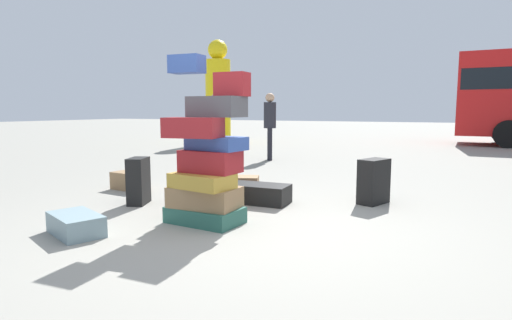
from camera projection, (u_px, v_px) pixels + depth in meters
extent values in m
plane|color=gray|center=(241.00, 229.00, 4.30)|extent=(80.00, 80.00, 0.00)
cube|color=#26594C|center=(205.00, 215.00, 4.52)|extent=(0.83, 0.54, 0.18)
cube|color=olive|center=(205.00, 197.00, 4.50)|extent=(0.74, 0.46, 0.22)
cube|color=#B28C33|center=(202.00, 181.00, 4.42)|extent=(0.71, 0.49, 0.16)
cube|color=maroon|center=(210.00, 161.00, 4.49)|extent=(0.64, 0.41, 0.24)
cube|color=#334F99|center=(216.00, 143.00, 4.51)|extent=(0.66, 0.45, 0.14)
cube|color=maroon|center=(193.00, 128.00, 4.33)|extent=(0.62, 0.43, 0.21)
cube|color=#4C4C51|center=(217.00, 107.00, 4.50)|extent=(0.60, 0.38, 0.22)
cube|color=maroon|center=(232.00, 85.00, 4.51)|extent=(0.36, 0.23, 0.26)
cube|color=#334F99|center=(187.00, 64.00, 4.59)|extent=(0.38, 0.25, 0.20)
cube|color=olive|center=(130.00, 181.00, 6.39)|extent=(0.60, 0.34, 0.27)
cube|color=black|center=(259.00, 194.00, 5.49)|extent=(0.81, 0.46, 0.25)
cube|color=olive|center=(240.00, 186.00, 5.99)|extent=(0.60, 0.47, 0.27)
cube|color=black|center=(138.00, 181.00, 5.40)|extent=(0.33, 0.41, 0.61)
cube|color=olive|center=(208.00, 198.00, 5.31)|extent=(0.74, 0.42, 0.22)
cube|color=gray|center=(76.00, 224.00, 4.09)|extent=(0.73, 0.58, 0.21)
cube|color=black|center=(374.00, 181.00, 5.43)|extent=(0.38, 0.49, 0.59)
cylinder|color=black|center=(214.00, 142.00, 10.91)|extent=(0.12, 0.12, 0.76)
cylinder|color=black|center=(217.00, 143.00, 10.71)|extent=(0.12, 0.12, 0.76)
cylinder|color=#4C9959|center=(215.00, 115.00, 10.72)|extent=(0.30, 0.30, 0.67)
sphere|color=tan|center=(215.00, 98.00, 10.67)|extent=(0.22, 0.22, 0.22)
cylinder|color=black|center=(270.00, 144.00, 10.25)|extent=(0.12, 0.12, 0.78)
cylinder|color=black|center=(270.00, 144.00, 10.03)|extent=(0.12, 0.12, 0.78)
cylinder|color=#26262D|center=(270.00, 115.00, 10.06)|extent=(0.30, 0.30, 0.63)
sphere|color=tan|center=(270.00, 98.00, 10.01)|extent=(0.22, 0.22, 0.22)
cylinder|color=yellow|center=(218.00, 102.00, 15.05)|extent=(0.90, 0.90, 3.01)
sphere|color=yellow|center=(218.00, 50.00, 14.82)|extent=(0.70, 0.70, 0.70)
cube|color=#4C4C4C|center=(219.00, 142.00, 15.22)|extent=(1.27, 1.27, 0.10)
cylinder|color=black|center=(503.00, 131.00, 15.51)|extent=(0.91, 0.27, 0.90)
cylinder|color=black|center=(508.00, 134.00, 13.31)|extent=(0.91, 0.27, 0.90)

